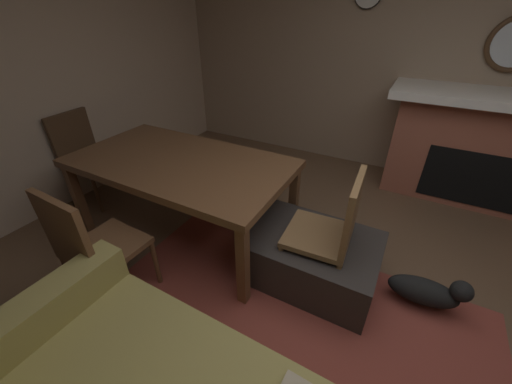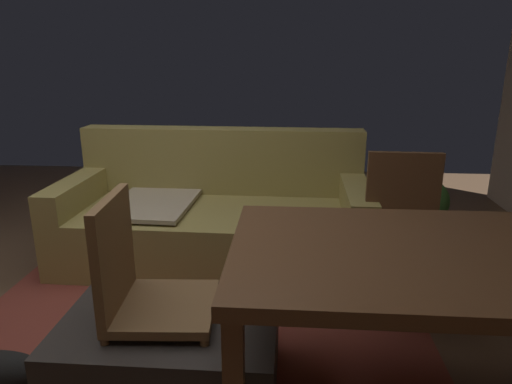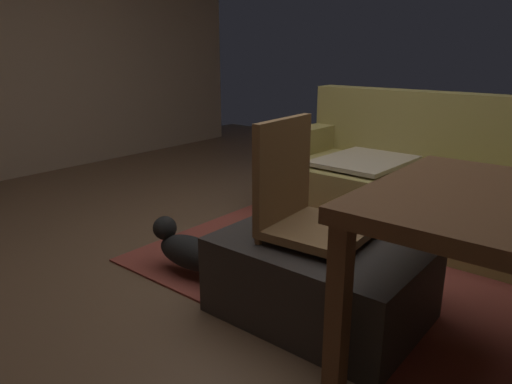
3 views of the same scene
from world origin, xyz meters
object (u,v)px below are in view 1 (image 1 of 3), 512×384
tv_remote (306,234)px  dining_chair_north (90,244)px  fireplace (480,149)px  dining_chair_east (84,153)px  dining_chair_west (332,228)px  ottoman_coffee_table (312,258)px  small_dog (428,291)px  dining_table (180,168)px

tv_remote → dining_chair_north: 1.45m
dining_chair_north → fireplace: bearing=-128.9°
dining_chair_east → dining_chair_west: 2.61m
fireplace → tv_remote: size_ratio=11.81×
ottoman_coffee_table → small_dog: size_ratio=1.88×
fireplace → tv_remote: 2.25m
fireplace → dining_chair_west: 2.16m
fireplace → dining_chair_east: bearing=28.5°
ottoman_coffee_table → dining_chair_west: dining_chair_west is taller
fireplace → tv_remote: bearing=58.9°
ottoman_coffee_table → dining_chair_west: 0.35m
dining_table → dining_chair_west: dining_chair_west is taller
dining_chair_west → tv_remote: bearing=-3.1°
dining_chair_east → fireplace: bearing=-151.5°
ottoman_coffee_table → dining_table: size_ratio=0.51×
ottoman_coffee_table → dining_chair_west: bearing=178.8°
dining_chair_east → dining_chair_west: same height
fireplace → dining_chair_north: bearing=51.1°
fireplace → small_dog: size_ratio=3.76×
dining_chair_north → dining_chair_east: bearing=-34.4°
fireplace → dining_chair_north: fireplace is taller
ottoman_coffee_table → small_dog: bearing=-172.2°
dining_table → small_dog: 2.06m
ottoman_coffee_table → tv_remote: bearing=-6.0°
tv_remote → small_dog: size_ratio=0.32×
tv_remote → dining_chair_north: (1.13, 0.91, 0.13)m
dining_chair_west → dining_chair_north: same height
dining_chair_east → dining_table: bearing=-179.7°
fireplace → dining_chair_north: 3.63m
ottoman_coffee_table → dining_chair_east: dining_chair_east is taller
dining_table → dining_chair_east: (1.30, 0.01, -0.15)m
ottoman_coffee_table → dining_chair_north: dining_chair_north is taller
dining_table → dining_chair_east: bearing=0.3°
fireplace → ottoman_coffee_table: size_ratio=2.01×
dining_chair_west → dining_table: bearing=0.3°
dining_chair_east → dining_chair_west: (-2.61, -0.01, 0.00)m
dining_table → fireplace: bearing=-139.7°
dining_chair_west → ottoman_coffee_table: bearing=-1.2°
small_dog → tv_remote: bearing=6.7°
dining_chair_east → small_dog: dining_chair_east is taller
dining_chair_west → dining_chair_north: bearing=34.4°
fireplace → tv_remote: fireplace is taller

